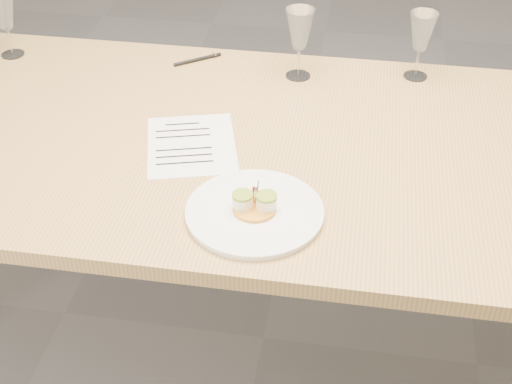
% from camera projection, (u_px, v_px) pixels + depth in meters
% --- Properties ---
extents(ground, '(7.00, 7.00, 0.00)m').
position_uv_depth(ground, '(263.00, 338.00, 2.27)').
color(ground, slate).
rests_on(ground, ground).
extents(dining_table, '(2.40, 1.00, 0.75)m').
position_uv_depth(dining_table, '(265.00, 162.00, 1.86)').
color(dining_table, tan).
rests_on(dining_table, ground).
extents(dinner_plate, '(0.31, 0.31, 0.08)m').
position_uv_depth(dinner_plate, '(255.00, 211.00, 1.57)').
color(dinner_plate, white).
rests_on(dinner_plate, dining_table).
extents(recipe_sheet, '(0.29, 0.33, 0.00)m').
position_uv_depth(recipe_sheet, '(191.00, 145.00, 1.81)').
color(recipe_sheet, white).
rests_on(recipe_sheet, dining_table).
extents(ballpoint_pen, '(0.13, 0.10, 0.01)m').
position_uv_depth(ballpoint_pen, '(198.00, 59.00, 2.17)').
color(ballpoint_pen, black).
rests_on(ballpoint_pen, dining_table).
extents(wine_glass_0, '(0.08, 0.08, 0.20)m').
position_uv_depth(wine_glass_0, '(3.00, 12.00, 2.12)').
color(wine_glass_0, white).
rests_on(wine_glass_0, dining_table).
extents(wine_glass_1, '(0.08, 0.08, 0.21)m').
position_uv_depth(wine_glass_1, '(300.00, 30.00, 2.01)').
color(wine_glass_1, white).
rests_on(wine_glass_1, dining_table).
extents(wine_glass_2, '(0.08, 0.08, 0.20)m').
position_uv_depth(wine_glass_2, '(422.00, 33.00, 2.01)').
color(wine_glass_2, white).
rests_on(wine_glass_2, dining_table).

